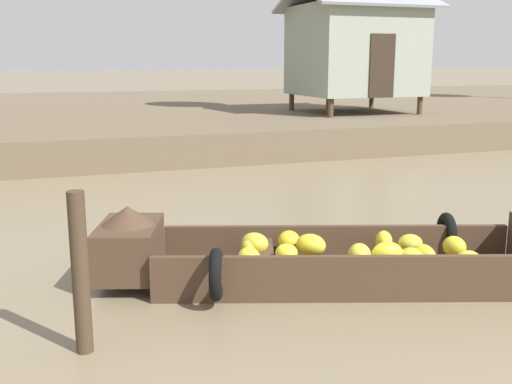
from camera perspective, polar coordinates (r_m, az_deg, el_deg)
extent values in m
plane|color=#7A6B51|center=(11.20, 1.69, 0.03)|extent=(300.00, 300.00, 0.00)
cube|color=brown|center=(23.42, -9.90, 7.16)|extent=(160.00, 20.00, 0.76)
cube|color=#473323|center=(6.77, 8.07, -7.78)|extent=(4.16, 2.43, 0.12)
cube|color=#473323|center=(7.22, 7.45, -4.50)|extent=(3.79, 1.37, 0.35)
cube|color=#473323|center=(6.16, 8.92, -7.48)|extent=(3.79, 1.37, 0.35)
cube|color=#473323|center=(6.71, -11.75, -5.17)|extent=(0.92, 1.17, 0.53)
cone|color=#473323|center=(6.61, -11.89, -2.14)|extent=(0.71, 0.71, 0.20)
cube|color=#473323|center=(6.61, 0.79, -5.82)|extent=(0.54, 1.09, 0.05)
torus|color=black|center=(7.62, 17.34, -3.78)|extent=(0.28, 0.53, 0.52)
torus|color=black|center=(5.96, -3.74, -7.68)|extent=(0.28, 0.53, 0.52)
ellipsoid|color=gold|center=(6.68, -0.12, -4.83)|extent=(0.39, 0.41, 0.24)
ellipsoid|color=yellow|center=(6.96, 11.84, -4.52)|extent=(0.27, 0.32, 0.23)
ellipsoid|color=yellow|center=(6.40, 9.62, -5.89)|extent=(0.33, 0.35, 0.26)
ellipsoid|color=yellow|center=(6.62, 15.37, -5.89)|extent=(0.27, 0.33, 0.28)
ellipsoid|color=yellow|center=(6.49, 12.16, -5.67)|extent=(0.37, 0.30, 0.26)
ellipsoid|color=yellow|center=(6.87, 3.11, -4.56)|extent=(0.30, 0.32, 0.23)
ellipsoid|color=gold|center=(6.62, 5.00, -4.78)|extent=(0.29, 0.28, 0.19)
ellipsoid|color=yellow|center=(7.06, 18.02, -4.89)|extent=(0.29, 0.32, 0.24)
ellipsoid|color=gold|center=(6.55, 14.27, -5.94)|extent=(0.37, 0.39, 0.20)
ellipsoid|color=yellow|center=(6.40, 2.87, -5.72)|extent=(0.28, 0.29, 0.20)
ellipsoid|color=yellow|center=(6.37, -0.68, -6.21)|extent=(0.30, 0.31, 0.24)
ellipsoid|color=yellow|center=(6.60, 5.15, -4.93)|extent=(0.40, 0.42, 0.23)
ellipsoid|color=gold|center=(6.96, 14.21, -4.65)|extent=(0.35, 0.34, 0.20)
ellipsoid|color=yellow|center=(6.68, -0.49, -5.16)|extent=(0.31, 0.33, 0.24)
ellipsoid|color=yellow|center=(6.72, 0.12, -5.24)|extent=(0.34, 0.36, 0.19)
ellipsoid|color=yellow|center=(6.73, 19.22, -6.11)|extent=(0.31, 0.29, 0.22)
cylinder|color=#4C3826|center=(17.71, 6.98, 7.79)|extent=(0.16, 0.16, 0.54)
cylinder|color=#4C3826|center=(19.23, 15.04, 7.81)|extent=(0.16, 0.16, 0.54)
cylinder|color=#4C3826|center=(20.28, 3.34, 8.41)|extent=(0.16, 0.16, 0.54)
cylinder|color=#4C3826|center=(21.63, 10.73, 8.45)|extent=(0.16, 0.16, 0.54)
cube|color=gray|center=(19.62, 9.20, 12.89)|extent=(3.39, 3.25, 2.70)
cube|color=#2D2319|center=(18.19, 11.69, 11.44)|extent=(0.80, 0.04, 1.80)
cylinder|color=brown|center=(19.32, 7.13, 16.40)|extent=(0.24, 0.24, 6.10)
cylinder|color=#423323|center=(5.15, -16.08, -7.32)|extent=(0.14, 0.14, 1.36)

